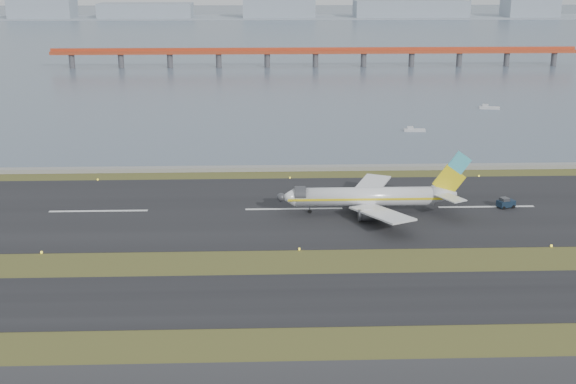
# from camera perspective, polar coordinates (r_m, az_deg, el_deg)

# --- Properties ---
(ground) EXTENTS (1000.00, 1000.00, 0.00)m
(ground) POSITION_cam_1_polar(r_m,az_deg,el_deg) (120.54, 1.08, -5.96)
(ground) COLOR #344418
(ground) RESTS_ON ground
(taxiway_strip) EXTENTS (1000.00, 18.00, 0.10)m
(taxiway_strip) POSITION_cam_1_polar(r_m,az_deg,el_deg) (109.62, 1.42, -8.42)
(taxiway_strip) COLOR black
(taxiway_strip) RESTS_ON ground
(runway_strip) EXTENTS (1000.00, 45.00, 0.10)m
(runway_strip) POSITION_cam_1_polar(r_m,az_deg,el_deg) (148.52, 0.48, -1.36)
(runway_strip) COLOR black
(runway_strip) RESTS_ON ground
(seawall) EXTENTS (1000.00, 2.50, 1.00)m
(seawall) POSITION_cam_1_polar(r_m,az_deg,el_deg) (177.05, 0.07, 1.89)
(seawall) COLOR gray
(seawall) RESTS_ON ground
(bay_water) EXTENTS (1400.00, 800.00, 1.30)m
(bay_water) POSITION_cam_1_polar(r_m,az_deg,el_deg) (572.55, -1.39, 12.58)
(bay_water) COLOR #4D5A6E
(bay_water) RESTS_ON ground
(red_pier) EXTENTS (260.00, 5.00, 10.20)m
(red_pier) POSITION_cam_1_polar(r_m,az_deg,el_deg) (363.72, 2.19, 10.97)
(red_pier) COLOR #B43E1E
(red_pier) RESTS_ON ground
(far_shoreline) EXTENTS (1400.00, 80.00, 60.50)m
(far_shoreline) POSITION_cam_1_polar(r_m,az_deg,el_deg) (731.98, -0.44, 14.10)
(far_shoreline) COLOR #8D99A7
(far_shoreline) RESTS_ON ground
(airliner) EXTENTS (38.52, 32.89, 12.80)m
(airliner) POSITION_cam_1_polar(r_m,az_deg,el_deg) (146.30, 6.63, -0.37)
(airliner) COLOR white
(airliner) RESTS_ON ground
(pushback_tug) EXTENTS (3.96, 3.03, 2.24)m
(pushback_tug) POSITION_cam_1_polar(r_m,az_deg,el_deg) (155.71, 16.82, -0.83)
(pushback_tug) COLOR #122031
(pushback_tug) RESTS_ON ground
(workboat_near) EXTENTS (6.50, 2.46, 1.55)m
(workboat_near) POSITION_cam_1_polar(r_m,az_deg,el_deg) (222.66, 9.91, 4.86)
(workboat_near) COLOR silver
(workboat_near) RESTS_ON ground
(workboat_far) EXTENTS (7.24, 3.83, 1.68)m
(workboat_far) POSITION_cam_1_polar(r_m,az_deg,el_deg) (264.36, 15.58, 6.45)
(workboat_far) COLOR silver
(workboat_far) RESTS_ON ground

